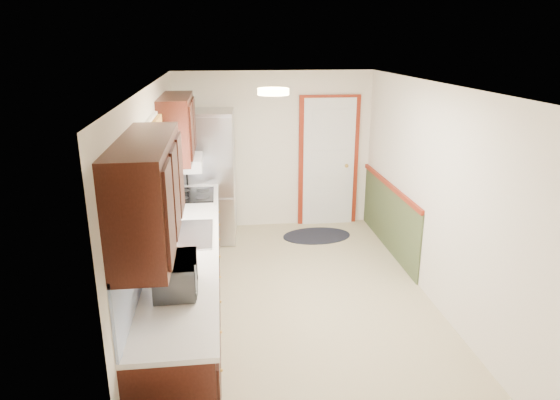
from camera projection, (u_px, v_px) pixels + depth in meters
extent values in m
cube|color=tan|center=(298.00, 301.00, 5.67)|extent=(3.20, 5.20, 0.12)
cube|color=white|center=(301.00, 85.00, 4.93)|extent=(3.20, 5.20, 0.12)
cube|color=white|center=(274.00, 151.00, 7.66)|extent=(3.20, 0.10, 2.40)
cube|color=white|center=(367.00, 330.00, 2.94)|extent=(3.20, 0.10, 2.40)
cube|color=white|center=(156.00, 206.00, 5.13)|extent=(0.10, 5.20, 2.40)
cube|color=white|center=(435.00, 195.00, 5.47)|extent=(0.10, 5.20, 2.40)
cube|color=black|center=(188.00, 283.00, 5.11)|extent=(0.60, 4.00, 0.90)
cube|color=white|center=(187.00, 241.00, 4.97)|extent=(0.63, 4.00, 0.04)
cube|color=#6192ED|center=(153.00, 214.00, 4.84)|extent=(0.02, 4.00, 0.55)
cube|color=black|center=(148.00, 192.00, 3.44)|extent=(0.35, 1.40, 0.75)
cube|color=black|center=(177.00, 127.00, 6.00)|extent=(0.35, 1.20, 0.75)
cube|color=white|center=(152.00, 171.00, 4.81)|extent=(0.02, 1.00, 0.90)
cube|color=#D75828|center=(154.00, 135.00, 4.71)|extent=(0.05, 1.12, 0.24)
cube|color=#B7B7BC|center=(187.00, 235.00, 5.05)|extent=(0.52, 0.82, 0.02)
cube|color=white|center=(184.00, 162.00, 6.19)|extent=(0.45, 0.60, 0.15)
cube|color=maroon|center=(328.00, 162.00, 7.79)|extent=(0.94, 0.05, 2.08)
cube|color=white|center=(329.00, 163.00, 7.77)|extent=(0.80, 0.04, 2.00)
cube|color=#3F4D2B|center=(389.00, 218.00, 6.98)|extent=(0.02, 2.30, 0.90)
cube|color=maroon|center=(390.00, 186.00, 6.83)|extent=(0.04, 2.30, 0.06)
cylinder|color=#FFD88C|center=(273.00, 92.00, 4.72)|extent=(0.30, 0.30, 0.06)
imported|color=white|center=(176.00, 272.00, 3.88)|extent=(0.28, 0.49, 0.33)
cube|color=#B7B7BC|center=(207.00, 176.00, 7.20)|extent=(0.84, 0.79, 1.89)
cylinder|color=black|center=(188.00, 191.00, 6.81)|extent=(0.02, 0.02, 1.32)
ellipsoid|color=black|center=(317.00, 236.00, 7.53)|extent=(1.07, 0.73, 0.01)
cube|color=black|center=(193.00, 195.00, 6.33)|extent=(0.53, 0.64, 0.02)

